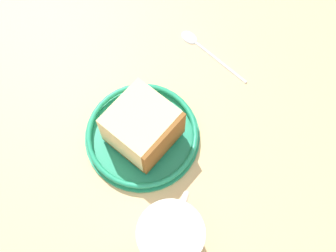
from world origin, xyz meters
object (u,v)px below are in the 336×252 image
(small_plate, at_px, (142,135))
(cake_slice, at_px, (142,127))
(tea_mug, at_px, (171,238))
(teaspoon, at_px, (200,45))

(small_plate, distance_m, cake_slice, 0.04)
(tea_mug, bearing_deg, cake_slice, 107.42)
(small_plate, height_order, teaspoon, small_plate)
(small_plate, distance_m, tea_mug, 0.16)
(cake_slice, distance_m, tea_mug, 0.16)
(cake_slice, height_order, tea_mug, tea_mug)
(small_plate, xyz_separation_m, cake_slice, (0.00, -0.00, 0.04))
(small_plate, xyz_separation_m, tea_mug, (0.05, -0.15, 0.04))
(teaspoon, bearing_deg, small_plate, -116.92)
(small_plate, relative_size, tea_mug, 1.61)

